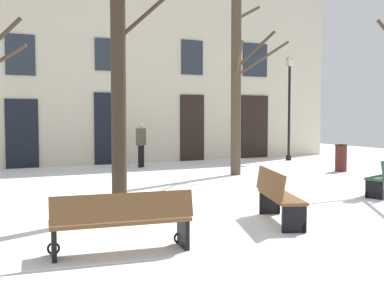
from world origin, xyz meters
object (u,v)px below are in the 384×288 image
Objects in this scene: tree_foreground at (120,81)px; streetlamp at (289,97)px; tree_right_of_center at (237,85)px; bench_back_to_back_right at (278,196)px; bench_facing_shops at (122,221)px; litter_bin at (341,158)px; person_strolling at (141,142)px.

streetlamp is (9.19, 7.33, 0.13)m from tree_foreground.
tree_right_of_center is 3.28× the size of bench_back_to_back_right.
bench_facing_shops is at bearing -135.88° from streetlamp.
person_strolling reaches higher than litter_bin.
litter_bin is at bearing -140.49° from bench_facing_shops.
tree_right_of_center is 5.98× the size of litter_bin.
person_strolling is at bearing 14.73° from bench_back_to_back_right.
tree_right_of_center reaches higher than streetlamp.
tree_foreground is at bearing -99.61° from bench_facing_shops.
tree_foreground is 3.39m from bench_back_to_back_right.
litter_bin is 0.46× the size of bench_facing_shops.
litter_bin is 10.74m from bench_facing_shops.
bench_back_to_back_right is (-2.69, -5.85, -2.27)m from tree_right_of_center.
streetlamp is 4.43m from litter_bin.
bench_facing_shops is at bearing -106.73° from tree_foreground.
person_strolling is (2.97, 7.46, -1.54)m from tree_foreground.
litter_bin is at bearing -101.78° from streetlamp.
bench_back_to_back_right is 0.84× the size of bench_facing_shops.
bench_facing_shops is 10.38m from person_strolling.
tree_foreground is 8.18m from person_strolling.
bench_facing_shops is at bearing -130.88° from tree_right_of_center.
litter_bin is 6.73m from person_strolling.
person_strolling is (-5.43, 3.95, 0.44)m from litter_bin.
tree_foreground is 3.00× the size of person_strolling.
tree_right_of_center reaches higher than bench_facing_shops.
tree_right_of_center is 6.83m from bench_back_to_back_right.
streetlamp is 2.21× the size of bench_facing_shops.
litter_bin is 0.55× the size of bench_back_to_back_right.
streetlamp is 6.44m from person_strolling.
streetlamp is 2.62× the size of bench_back_to_back_right.
bench_back_to_back_right is (2.23, -1.63, -1.97)m from tree_foreground.
bench_facing_shops is at bearing -147.61° from litter_bin.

